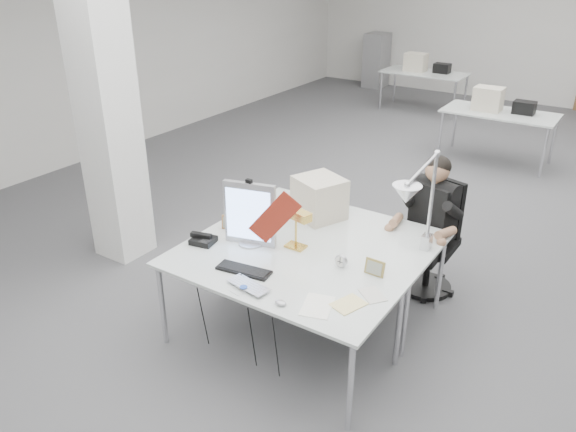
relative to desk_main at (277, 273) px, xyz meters
name	(u,v)px	position (x,y,z in m)	size (l,w,h in m)	color
room_shell	(425,81)	(0.04, 2.63, 0.95)	(10.04, 14.04, 3.24)	#4A4A4C
desk_main	(277,273)	(0.00, 0.00, 0.00)	(1.80, 0.90, 0.03)	silver
desk_second	(336,227)	(0.00, 0.90, 0.00)	(1.80, 0.90, 0.03)	silver
bg_desk_a	(500,113)	(0.20, 5.50, 0.00)	(1.60, 0.80, 0.03)	silver
bg_desk_b	(425,73)	(-1.80, 7.70, 0.00)	(1.60, 0.80, 0.03)	silver
filing_cabinet	(376,60)	(-3.50, 9.15, -0.14)	(0.45, 0.55, 1.20)	gray
office_chair	(431,240)	(0.64, 1.54, -0.22)	(0.51, 0.51, 1.05)	black
seated_person	(433,204)	(0.64, 1.49, 0.16)	(0.47, 0.59, 0.88)	black
monitor	(250,214)	(-0.42, 0.25, 0.28)	(0.43, 0.04, 0.53)	#AFAFB3
pennant	(275,218)	(-0.16, 0.21, 0.33)	(0.44, 0.01, 0.18)	maroon
keyboard	(244,270)	(-0.21, -0.13, 0.02)	(0.41, 0.14, 0.02)	black
laptop	(244,289)	(-0.05, -0.34, 0.03)	(0.33, 0.21, 0.03)	#B0B1B5
mouse	(281,303)	(0.27, -0.34, 0.03)	(0.08, 0.05, 0.03)	#ADADB2
bankers_lamp	(296,230)	(-0.08, 0.39, 0.17)	(0.28, 0.11, 0.32)	#B68838
desk_phone	(203,240)	(-0.75, 0.04, 0.04)	(0.18, 0.17, 0.05)	black
picture_frame_left	(231,222)	(-0.73, 0.37, 0.07)	(0.16, 0.01, 0.12)	#AE794B
picture_frame_right	(375,267)	(0.62, 0.36, 0.07)	(0.15, 0.01, 0.12)	#9E8744
desk_clock	(341,261)	(0.36, 0.33, 0.06)	(0.10, 0.10, 0.03)	#B4B3B8
paper_stack_a	(317,306)	(0.48, -0.22, 0.02)	(0.19, 0.28, 0.01)	white
paper_stack_b	(348,304)	(0.65, -0.09, 0.02)	(0.16, 0.23, 0.01)	#F4E192
paper_stack_c	(373,295)	(0.73, 0.10, 0.02)	(0.20, 0.14, 0.01)	beige
beige_monitor	(319,198)	(-0.22, 0.99, 0.20)	(0.39, 0.37, 0.37)	beige
architect_lamp	(420,204)	(0.80, 0.70, 0.50)	(0.26, 0.76, 0.97)	silver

